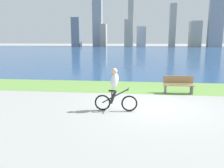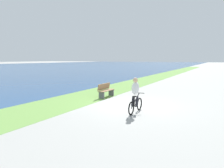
{
  "view_description": "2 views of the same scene",
  "coord_description": "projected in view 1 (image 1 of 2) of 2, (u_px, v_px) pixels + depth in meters",
  "views": [
    {
      "loc": [
        -0.57,
        -9.22,
        2.7
      ],
      "look_at": [
        -1.65,
        0.13,
        0.86
      ],
      "focal_mm": 36.32,
      "sensor_mm": 36.0,
      "label": 1
    },
    {
      "loc": [
        -10.51,
        -4.43,
        2.53
      ],
      "look_at": [
        -1.28,
        0.47,
        1.27
      ],
      "focal_mm": 33.89,
      "sensor_mm": 36.0,
      "label": 2
    }
  ],
  "objects": [
    {
      "name": "ground_plane",
      "position": [
        151.0,
        106.0,
        9.44
      ],
      "size": [
        300.0,
        300.0,
        0.0
      ],
      "primitive_type": "plane",
      "color": "#9E9E99"
    },
    {
      "name": "grass_strip_bayside",
      "position": [
        147.0,
        87.0,
        13.08
      ],
      "size": [
        120.0,
        3.4,
        0.01
      ],
      "primitive_type": "cube",
      "color": "#6B9947",
      "rests_on": "ground"
    },
    {
      "name": "bay_water_surface",
      "position": [
        141.0,
        51.0,
        57.11
      ],
      "size": [
        300.0,
        86.94,
        0.0
      ],
      "primitive_type": "cube",
      "color": "navy",
      "rests_on": "ground"
    },
    {
      "name": "cyclist_lead",
      "position": [
        115.0,
        90.0,
        8.62
      ],
      "size": [
        1.66,
        0.52,
        1.66
      ],
      "color": "black",
      "rests_on": "ground"
    },
    {
      "name": "bench_near_path",
      "position": [
        178.0,
        85.0,
        11.54
      ],
      "size": [
        1.5,
        0.47,
        0.9
      ],
      "color": "olive",
      "rests_on": "ground"
    },
    {
      "name": "city_skyline_far_shore",
      "position": [
        148.0,
        25.0,
        89.85
      ],
      "size": [
        58.04,
        9.63,
        24.25
      ],
      "color": "slate",
      "rests_on": "ground"
    }
  ]
}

